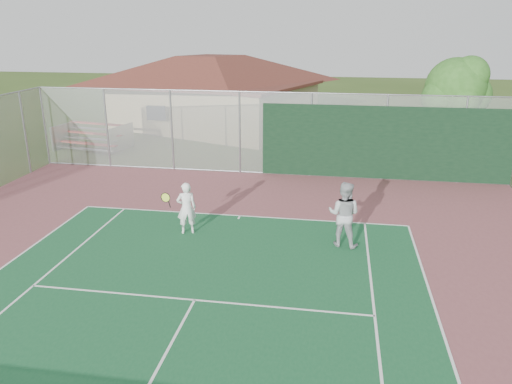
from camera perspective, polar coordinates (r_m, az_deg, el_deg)
back_fence at (r=20.94m, az=6.55°, el=6.19°), size 20.08×0.11×3.53m
clubhouse at (r=31.19m, az=-5.11°, el=12.11°), size 14.08×11.77×5.19m
bleachers at (r=27.24m, az=-18.16°, el=6.09°), size 3.59×2.45×1.23m
tree at (r=26.43m, az=21.98°, el=10.78°), size 3.41×3.23×4.76m
player_white_front at (r=15.31m, az=-7.99°, el=-1.87°), size 1.04×0.63×1.62m
player_grey_back at (r=14.49m, az=10.01°, el=-2.58°), size 1.08×0.93×1.92m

